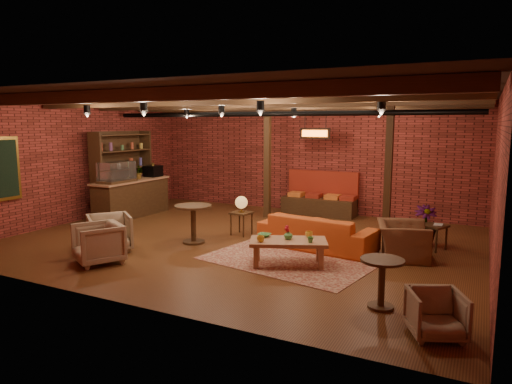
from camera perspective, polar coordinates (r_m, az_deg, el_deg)
The scene contains 29 objects.
floor at distance 10.37m, azimuth -1.77°, elevation -6.05°, with size 10.00×10.00×0.00m, color #422410.
ceiling at distance 10.06m, azimuth -1.86°, elevation 11.89°, with size 10.00×8.00×0.02m, color black.
wall_back at distance 13.72m, azimuth 6.22°, elevation 4.26°, with size 10.00×0.02×3.20m, color maroon.
wall_front at distance 6.88m, azimuth -17.96°, elevation -0.34°, with size 10.00×0.02×3.20m, color maroon.
wall_left at distance 13.22m, azimuth -21.25°, elevation 3.57°, with size 0.02×8.00×3.20m, color maroon.
wall_right at distance 8.87m, azimuth 27.85°, elevation 1.00°, with size 0.02×8.00×3.20m, color maroon.
ceiling_beams at distance 10.05m, azimuth -1.85°, elevation 11.20°, with size 9.80×6.40×0.22m, color #331E11, non-canonical shape.
ceiling_pipe at distance 11.47m, azimuth 2.04°, elevation 9.72°, with size 0.12×0.12×9.60m, color black.
post_left at distance 12.67m, azimuth 1.44°, elevation 3.95°, with size 0.16×0.16×3.20m, color #331E11.
post_right at distance 11.05m, azimuth 16.22°, elevation 2.94°, with size 0.16×0.16×3.20m, color #331E11.
service_counter at distance 13.38m, azimuth -15.30°, elevation 0.45°, with size 0.80×2.50×1.60m, color #331E11, non-canonical shape.
plant_counter at distance 13.41m, azimuth -14.48°, elevation 2.31°, with size 0.35×0.39×0.30m, color #337F33.
shelving_hutch at distance 13.67m, azimuth -16.33°, elevation 2.26°, with size 0.52×2.00×2.40m, color #331E11, non-canonical shape.
chalkboard_menu at distance 11.76m, azimuth -29.34°, elevation 2.51°, with size 0.08×0.96×1.46m, color black.
banquette at distance 13.23m, azimuth 7.89°, elevation -0.73°, with size 2.10×0.70×1.00m, color maroon, non-canonical shape.
service_sign at distance 12.64m, azimuth 7.40°, elevation 7.28°, with size 0.86×0.06×0.30m, color orange.
ceiling_spotlights at distance 10.04m, azimuth -1.85°, elevation 9.95°, with size 6.40×4.40×0.28m, color black, non-canonical shape.
rug at distance 9.05m, azimuth 4.65°, elevation -8.23°, with size 3.12×2.39×0.01m, color maroon.
sofa at distance 9.73m, azimuth 7.65°, elevation -4.95°, with size 2.44×0.95×0.71m, color #BF491A.
coffee_table at distance 8.51m, azimuth 3.96°, elevation -6.34°, with size 1.57×1.21×0.73m.
side_table_lamp at distance 10.73m, azimuth -1.84°, elevation -1.69°, with size 0.48×0.48×0.93m.
round_table_left at distance 10.12m, azimuth -7.85°, elevation -3.17°, with size 0.81×0.81×0.85m.
armchair_a at distance 9.89m, azimuth -17.86°, elevation -4.67°, with size 0.82×0.77×0.85m, color #C2B596.
armchair_b at distance 9.12m, azimuth -19.13°, elevation -5.85°, with size 0.81×0.76×0.84m, color #C2B596.
armchair_right at distance 9.37m, azimuth 17.87°, elevation -5.10°, with size 1.08×0.70×0.94m, color brown.
side_table_book at distance 10.20m, azimuth 21.30°, elevation -4.06°, with size 0.63×0.63×0.55m.
round_table_right at distance 6.80m, azimuth 15.46°, elevation -10.01°, with size 0.62×0.62×0.72m.
armchair_far at distance 6.20m, azimuth 21.60°, elevation -13.75°, with size 0.63×0.59×0.65m, color #C2B596.
plant_tall at distance 10.40m, azimuth 20.58°, elevation 0.73°, with size 1.45×1.45×2.59m, color #4C7F4C.
Camera 1 is at (4.81, -8.81, 2.61)m, focal length 32.00 mm.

